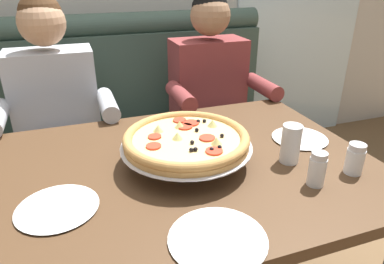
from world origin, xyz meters
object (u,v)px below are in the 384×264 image
Objects in this scene: plate_near_left at (57,206)px; diner_right at (215,100)px; shaker_pepper_flakes at (317,171)px; pizza at (186,140)px; plate_far_side at (300,137)px; plate_near_right at (218,237)px; diner_left at (58,119)px; drinking_glass at (290,146)px; patio_chair at (236,62)px; dining_table at (183,185)px; shaker_parmesan at (355,161)px; booth_bench at (136,141)px.

diner_right is at bearing 44.39° from plate_near_left.
pizza is at bearing 141.75° from shaker_pepper_flakes.
diner_right is 0.65m from plate_far_side.
plate_near_right is at bearing -35.25° from plate_near_left.
diner_right is 2.87× the size of pizza.
diner_left is 1.20m from shaker_pepper_flakes.
shaker_pepper_flakes is 0.32m from plate_far_side.
shaker_pepper_flakes is 0.82× the size of drinking_glass.
drinking_glass reaches higher than plate_near_left.
pizza is 0.52× the size of patio_chair.
drinking_glass is (-0.05, -0.78, 0.11)m from diner_right.
diner_left is 1.48× the size of patio_chair.
plate_near_left is at bearing -170.60° from plate_far_side.
shaker_parmesan reaches higher than dining_table.
diner_right is at bearing -33.16° from booth_bench.
diner_left reaches higher than booth_bench.
plate_far_side is (0.15, 0.29, -0.04)m from shaker_pepper_flakes.
plate_far_side is (0.90, -0.65, 0.06)m from diner_left.
drinking_glass is at bearing 1.02° from plate_near_left.
booth_bench reaches higher than plate_near_right.
shaker_pepper_flakes reaches higher than plate_near_left.
booth_bench reaches higher than plate_far_side.
dining_table is 6.12× the size of plate_far_side.
shaker_pepper_flakes is (-0.16, -0.02, 0.00)m from shaker_parmesan.
plate_far_side is 0.25× the size of patio_chair.
dining_table is at bearing -120.50° from patio_chair.
diner_right is 1.14m from plate_near_left.
drinking_glass is at bearing -15.93° from dining_table.
plate_near_right reaches higher than dining_table.
diner_right reaches higher than booth_bench.
diner_right is at bearing 67.39° from plate_near_right.
shaker_parmesan is 0.16m from shaker_pepper_flakes.
diner_left and diner_right have the same top height.
diner_left is at bearing 122.41° from pizza.
shaker_pepper_flakes is at bearing -10.29° from plate_near_left.
plate_near_left is 0.26× the size of patio_chair.
booth_bench is at bearing -136.70° from patio_chair.
drinking_glass is (-0.14, -0.14, 0.05)m from plate_far_side.
plate_near_left and plate_far_side have the same top height.
patio_chair is (1.66, 2.24, -0.24)m from plate_near_left.
diner_left is at bearing 90.23° from plate_near_left.
plate_near_left is (-0.75, 0.14, -0.04)m from shaker_pepper_flakes.
diner_right is 1.15m from plate_near_right.
plate_near_left is 0.76m from drinking_glass.
diner_left is 1.10m from drinking_glass.
shaker_pepper_flakes is 0.45× the size of plate_near_right.
drinking_glass reaches higher than pizza.
diner_left is 5.92× the size of plate_far_side.
pizza is at bearing 29.48° from dining_table.
patio_chair is at bearing 62.83° from plate_near_right.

